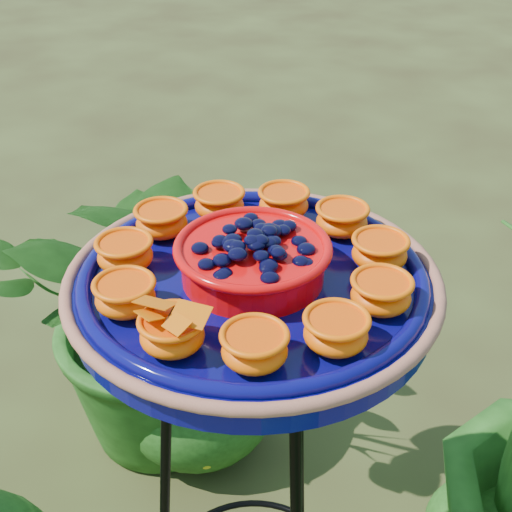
% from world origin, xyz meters
% --- Properties ---
extents(tripod_stand, '(0.38, 0.39, 0.95)m').
position_xyz_m(tripod_stand, '(0.10, 0.06, 0.58)').
color(tripod_stand, black).
rests_on(tripod_stand, ground).
extents(feeder_dish, '(0.53, 0.53, 0.11)m').
position_xyz_m(feeder_dish, '(0.10, 0.06, 1.00)').
color(feeder_dish, '#070756').
rests_on(feeder_dish, tripod_stand).
extents(shrub_back_left, '(0.97, 0.90, 0.88)m').
position_xyz_m(shrub_back_left, '(-0.43, 0.59, 0.44)').
color(shrub_back_left, '#194311').
rests_on(shrub_back_left, ground).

